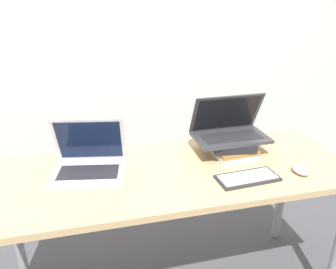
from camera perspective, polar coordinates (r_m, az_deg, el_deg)
wall_back at (r=2.53m, az=-6.57°, el=19.81°), size 8.00×0.05×2.70m
desk at (r=1.56m, az=0.68°, el=-8.85°), size 1.69×0.63×0.75m
laptop_left at (r=1.53m, az=-13.54°, el=-4.55°), size 0.36×0.31×0.25m
book_stack at (r=1.69m, az=10.84°, el=-1.97°), size 0.23×0.24×0.08m
laptop_on_books at (r=1.68m, az=10.60°, el=0.96°), size 0.37×0.23×0.22m
wireless_keyboard at (r=1.49m, az=13.68°, el=-7.36°), size 0.28×0.14×0.01m
mouse at (r=1.60m, az=22.09°, el=-5.71°), size 0.06×0.10×0.04m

